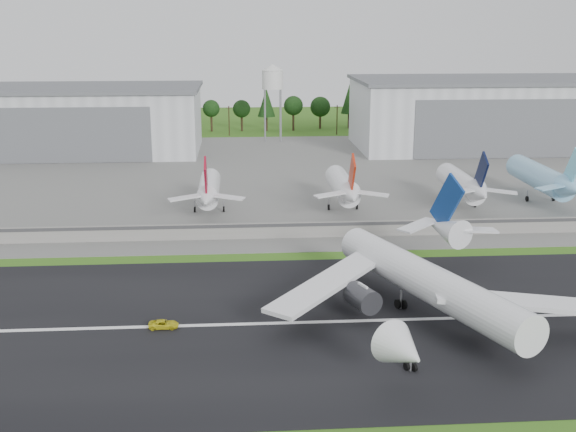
{
  "coord_description": "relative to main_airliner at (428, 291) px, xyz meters",
  "views": [
    {
      "loc": [
        -18.58,
        -92.35,
        44.84
      ],
      "look_at": [
        -9.29,
        40.0,
        9.0
      ],
      "focal_mm": 45.0,
      "sensor_mm": 36.0,
      "label": 1
    }
  ],
  "objects": [
    {
      "name": "ground",
      "position": [
        -10.07,
        -9.59,
        -4.89
      ],
      "size": [
        600.0,
        600.0,
        0.0
      ],
      "primitive_type": "plane",
      "color": "#336417",
      "rests_on": "ground"
    },
    {
      "name": "runway",
      "position": [
        -10.07,
        0.41,
        -4.84
      ],
      "size": [
        320.0,
        60.0,
        0.1
      ],
      "primitive_type": "cube",
      "color": "black",
      "rests_on": "ground"
    },
    {
      "name": "runway_centerline",
      "position": [
        -10.07,
        0.41,
        -4.78
      ],
      "size": [
        220.0,
        1.0,
        0.02
      ],
      "primitive_type": "cube",
      "color": "white",
      "rests_on": "runway"
    },
    {
      "name": "apron",
      "position": [
        -10.07,
        110.41,
        -4.84
      ],
      "size": [
        320.0,
        150.0,
        0.1
      ],
      "primitive_type": "cube",
      "color": "slate",
      "rests_on": "ground"
    },
    {
      "name": "blast_fence",
      "position": [
        -10.07,
        45.39,
        -3.09
      ],
      "size": [
        240.0,
        0.61,
        3.5
      ],
      "color": "gray",
      "rests_on": "ground"
    },
    {
      "name": "hangar_west",
      "position": [
        -90.07,
        155.32,
        6.74
      ],
      "size": [
        97.0,
        44.0,
        23.2
      ],
      "color": "silver",
      "rests_on": "ground"
    },
    {
      "name": "hangar_east",
      "position": [
        64.93,
        155.32,
        7.73
      ],
      "size": [
        102.0,
        47.0,
        25.2
      ],
      "color": "silver",
      "rests_on": "ground"
    },
    {
      "name": "water_tower",
      "position": [
        -15.07,
        175.41,
        19.66
      ],
      "size": [
        8.4,
        8.4,
        29.4
      ],
      "color": "#99999E",
      "rests_on": "ground"
    },
    {
      "name": "utility_poles",
      "position": [
        -10.07,
        190.41,
        -4.89
      ],
      "size": [
        230.0,
        3.0,
        12.0
      ],
      "primitive_type": null,
      "color": "black",
      "rests_on": "ground"
    },
    {
      "name": "treeline",
      "position": [
        -10.07,
        205.41,
        -4.89
      ],
      "size": [
        320.0,
        16.0,
        22.0
      ],
      "primitive_type": null,
      "color": "black",
      "rests_on": "ground"
    },
    {
      "name": "main_airliner",
      "position": [
        0.0,
        0.0,
        0.0
      ],
      "size": [
        53.37,
        57.27,
        18.17
      ],
      "rotation": [
        0.0,
        0.0,
        3.51
      ],
      "color": "white",
      "rests_on": "runway"
    },
    {
      "name": "ground_vehicle",
      "position": [
        -40.34,
        -0.18,
        -4.17
      ],
      "size": [
        4.53,
        2.11,
        1.25
      ],
      "primitive_type": "imported",
      "rotation": [
        0.0,
        0.0,
        1.58
      ],
      "color": "gold",
      "rests_on": "runway"
    },
    {
      "name": "parked_jet_red_a",
      "position": [
        -35.88,
        66.91,
        0.98
      ],
      "size": [
        7.36,
        31.29,
        16.36
      ],
      "color": "white",
      "rests_on": "ground"
    },
    {
      "name": "parked_jet_red_b",
      "position": [
        -3.19,
        66.95,
        1.17
      ],
      "size": [
        7.36,
        31.29,
        16.57
      ],
      "color": "white",
      "rests_on": "ground"
    },
    {
      "name": "parked_jet_navy",
      "position": [
        26.51,
        66.96,
        1.25
      ],
      "size": [
        7.36,
        31.29,
        16.65
      ],
      "color": "white",
      "rests_on": "ground"
    },
    {
      "name": "parked_jet_skyblue",
      "position": [
        48.82,
        72.0,
        1.48
      ],
      "size": [
        7.36,
        37.29,
        16.95
      ],
      "color": "#84BFE4",
      "rests_on": "ground"
    }
  ]
}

